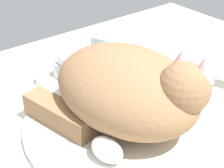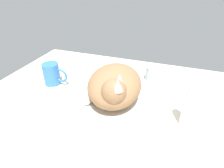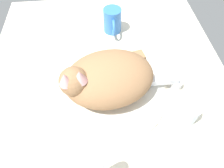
{
  "view_description": "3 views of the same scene",
  "coord_description": "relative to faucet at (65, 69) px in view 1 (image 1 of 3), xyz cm",
  "views": [
    {
      "loc": [
        -30.91,
        -35.97,
        37.8
      ],
      "look_at": [
        -0.33,
        3.36,
        6.82
      ],
      "focal_mm": 54.38,
      "sensor_mm": 36.0,
      "label": 1
    },
    {
      "loc": [
        19.1,
        -57.29,
        43.64
      ],
      "look_at": [
        -1.42,
        1.03,
        6.98
      ],
      "focal_mm": 30.7,
      "sensor_mm": 36.0,
      "label": 2
    },
    {
      "loc": [
        34.84,
        -2.55,
        53.2
      ],
      "look_at": [
        0.57,
        0.79,
        5.34
      ],
      "focal_mm": 31.76,
      "sensor_mm": 36.0,
      "label": 3
    }
  ],
  "objects": [
    {
      "name": "faucet",
      "position": [
        0.0,
        0.0,
        0.0
      ],
      "size": [
        12.66,
        10.67,
        5.3
      ],
      "color": "silver",
      "rests_on": "ground_plane"
    },
    {
      "name": "ground_plane",
      "position": [
        0.0,
        -20.09,
        -3.83
      ],
      "size": [
        110.0,
        82.5,
        3.0
      ],
      "primitive_type": "cube",
      "color": "silver"
    },
    {
      "name": "cat",
      "position": [
        -0.07,
        -20.88,
        5.44
      ],
      "size": [
        24.86,
        28.91,
        15.22
      ],
      "color": "#936B47",
      "rests_on": "sink_basin"
    },
    {
      "name": "rinse_cup",
      "position": [
        11.0,
        0.83,
        1.27
      ],
      "size": [
        6.22,
        6.22,
        7.22
      ],
      "color": "silver",
      "rests_on": "ground_plane"
    },
    {
      "name": "sink_basin",
      "position": [
        0.0,
        -20.09,
        -1.74
      ],
      "size": [
        35.55,
        35.55,
        1.18
      ],
      "primitive_type": "cylinder",
      "color": "silver",
      "rests_on": "ground_plane"
    }
  ]
}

